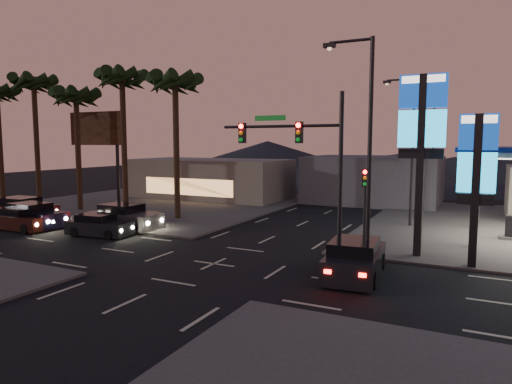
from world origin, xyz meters
The scene contains 26 objects.
ground centered at (0.00, 0.00, 0.00)m, with size 140.00×140.00×0.00m, color black.
corner_lot_nw centered at (-16.00, 16.00, 0.06)m, with size 24.00×24.00×0.12m, color #47443F.
pylon_sign_tall centered at (8.50, 5.50, 6.39)m, with size 2.20×0.35×9.00m.
pylon_sign_short centered at (11.00, 4.50, 4.66)m, with size 1.60×0.35×7.00m.
traffic_signal_mast centered at (3.76, 1.99, 5.23)m, with size 6.10×0.39×8.00m.
pedestal_signal centered at (5.50, 6.98, 2.92)m, with size 0.32×0.39×4.30m.
streetlight_near centered at (6.79, 1.00, 5.72)m, with size 2.14×0.25×10.00m.
streetlight_mid centered at (6.79, 14.00, 5.72)m, with size 2.14×0.25×10.00m.
streetlight_far centered at (6.79, 28.00, 5.72)m, with size 2.14×0.25×10.00m.
palm_a centered at (-9.00, 9.50, 9.43)m, with size 4.41×4.41×10.86m.
palm_b centered at (-14.00, 9.50, 9.97)m, with size 4.41×4.41×11.46m.
palm_c centered at (-19.00, 9.50, 8.88)m, with size 4.41×4.41×10.26m.
palm_d centered at (-24.00, 9.50, 10.15)m, with size 4.41×4.41×11.66m.
billboard centered at (-20.50, 13.00, 6.33)m, with size 6.00×0.30×8.50m.
building_far_west centered at (-14.00, 22.00, 2.00)m, with size 16.00×8.00×4.00m, color #726B5B.
building_far_mid centered at (2.00, 26.00, 2.20)m, with size 12.00×9.00×4.40m, color #4C4C51.
hill_left centered at (-25.00, 60.00, 3.00)m, with size 40.00×40.00×6.00m, color black.
hill_right centered at (15.00, 60.00, 2.50)m, with size 50.00×50.00×5.00m, color black.
hill_center centered at (0.00, 60.00, 2.00)m, with size 60.00×60.00×4.00m, color black.
car_lane_a_front centered at (-9.80, 2.47, 0.63)m, with size 4.26×2.06×1.35m.
car_lane_a_mid centered at (-15.84, 1.66, 0.68)m, with size 4.52×1.95×1.46m.
car_lane_a_rear centered at (-16.04, 2.67, 0.76)m, with size 5.13×2.36×1.64m.
car_lane_b_front centered at (-9.92, 4.88, 0.77)m, with size 5.16×2.28×1.66m.
car_lane_b_mid centered at (-10.68, 5.85, 0.69)m, with size 4.62×1.98×1.49m.
car_lane_b_rear centered at (-19.22, 4.26, 0.78)m, with size 5.30×2.51×1.69m.
suv_station centered at (6.51, 0.96, 0.76)m, with size 2.46×5.05×1.63m.
Camera 1 is at (11.17, -18.06, 5.74)m, focal length 32.00 mm.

